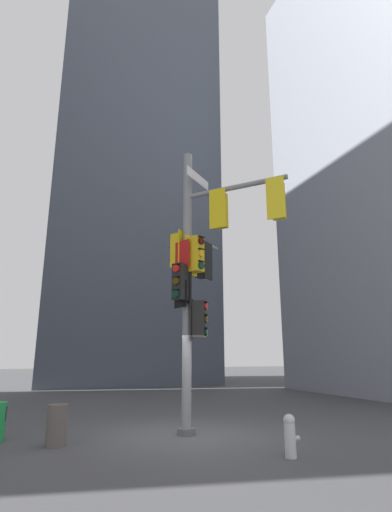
{
  "coord_description": "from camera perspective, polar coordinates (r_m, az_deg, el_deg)",
  "views": [
    {
      "loc": [
        -3.51,
        -10.34,
        1.96
      ],
      "look_at": [
        0.26,
        0.01,
        4.75
      ],
      "focal_mm": 27.78,
      "sensor_mm": 36.0,
      "label": 1
    }
  ],
  "objects": [
    {
      "name": "fire_hydrant",
      "position": [
        8.9,
        13.38,
        -23.74
      ],
      "size": [
        0.33,
        0.23,
        0.82
      ],
      "color": "silver",
      "rests_on": "ground"
    },
    {
      "name": "signal_pole_assembly",
      "position": [
        11.08,
        0.71,
        -1.11
      ],
      "size": [
        2.59,
        3.51,
        7.89
      ],
      "color": "gray",
      "rests_on": "ground"
    },
    {
      "name": "trash_bin",
      "position": [
        10.23,
        -19.42,
        -21.98
      ],
      "size": [
        0.45,
        0.45,
        0.89
      ],
      "primitive_type": "cylinder",
      "color": "#59514C",
      "rests_on": "ground"
    },
    {
      "name": "building_mid_block",
      "position": [
        40.25,
        -9.11,
        21.63
      ],
      "size": [
        12.34,
        12.34,
        50.82
      ],
      "primitive_type": "cube",
      "color": "#4C5460",
      "rests_on": "ground"
    },
    {
      "name": "ground",
      "position": [
        11.09,
        -1.4,
        -24.38
      ],
      "size": [
        120.0,
        120.0,
        0.0
      ],
      "primitive_type": "plane",
      "color": "#474749"
    }
  ]
}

